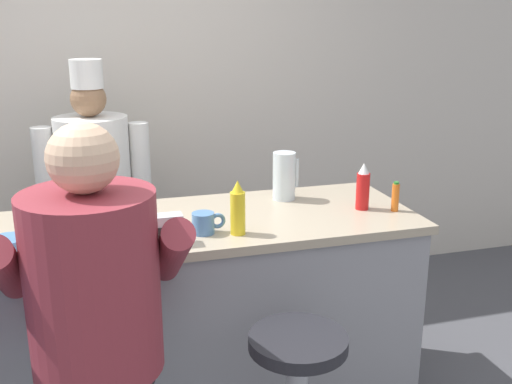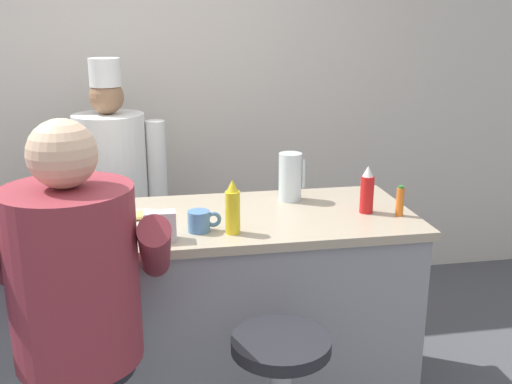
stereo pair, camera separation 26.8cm
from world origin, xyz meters
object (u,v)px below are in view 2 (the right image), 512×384
object	(u,v)px
hot_sauce_bottle_orange	(400,201)
water_pitcher_clear	(290,177)
cook_in_whites_near	(113,186)
diner_seated_maroon	(76,285)
mustard_bottle_yellow	(233,209)
napkin_dispenser_chrome	(160,226)
coffee_mug_blue	(200,221)
breakfast_plate	(140,219)
ketchup_bottle_red	(367,191)
cereal_bowl	(9,235)

from	to	relation	value
hot_sauce_bottle_orange	water_pitcher_clear	size ratio (longest dim) A/B	0.60
cook_in_whites_near	diner_seated_maroon	bearing A→B (deg)	-91.76
mustard_bottle_yellow	diner_seated_maroon	xyz separation A→B (m)	(-0.60, -0.41, -0.11)
napkin_dispenser_chrome	diner_seated_maroon	world-z (taller)	diner_seated_maroon
coffee_mug_blue	cook_in_whites_near	world-z (taller)	cook_in_whites_near
mustard_bottle_yellow	breakfast_plate	bearing A→B (deg)	151.36
diner_seated_maroon	mustard_bottle_yellow	bearing A→B (deg)	34.21
coffee_mug_blue	cook_in_whites_near	size ratio (longest dim) A/B	0.09
hot_sauce_bottle_orange	breakfast_plate	world-z (taller)	hot_sauce_bottle_orange
ketchup_bottle_red	coffee_mug_blue	world-z (taller)	ketchup_bottle_red
hot_sauce_bottle_orange	diner_seated_maroon	size ratio (longest dim) A/B	0.09
ketchup_bottle_red	cereal_bowl	xyz separation A→B (m)	(-1.56, -0.09, -0.08)
diner_seated_maroon	cook_in_whites_near	distance (m)	1.51
mustard_bottle_yellow	diner_seated_maroon	world-z (taller)	diner_seated_maroon
breakfast_plate	cook_in_whites_near	xyz separation A→B (m)	(-0.17, 0.89, -0.09)
water_pitcher_clear	cereal_bowl	xyz separation A→B (m)	(-1.25, -0.35, -0.09)
diner_seated_maroon	cook_in_whites_near	size ratio (longest dim) A/B	0.95
mustard_bottle_yellow	coffee_mug_blue	size ratio (longest dim) A/B	1.62
napkin_dispenser_chrome	cook_in_whites_near	bearing A→B (deg)	102.42
cereal_bowl	napkin_dispenser_chrome	xyz separation A→B (m)	(0.60, -0.11, 0.04)
hot_sauce_bottle_orange	diner_seated_maroon	distance (m)	1.47
cereal_bowl	diner_seated_maroon	bearing A→B (deg)	-57.23
breakfast_plate	napkin_dispenser_chrome	xyz separation A→B (m)	(0.08, -0.24, 0.05)
napkin_dispenser_chrome	hot_sauce_bottle_orange	bearing A→B (deg)	6.49
hot_sauce_bottle_orange	cereal_bowl	size ratio (longest dim) A/B	0.98
diner_seated_maroon	ketchup_bottle_red	bearing A→B (deg)	24.50
cereal_bowl	diner_seated_maroon	xyz separation A→B (m)	(0.31, -0.48, -0.03)
cereal_bowl	napkin_dispenser_chrome	world-z (taller)	napkin_dispenser_chrome
breakfast_plate	napkin_dispenser_chrome	size ratio (longest dim) A/B	2.13
coffee_mug_blue	napkin_dispenser_chrome	size ratio (longest dim) A/B	1.11
mustard_bottle_yellow	diner_seated_maroon	bearing A→B (deg)	-145.79
ketchup_bottle_red	breakfast_plate	xyz separation A→B (m)	(-1.03, 0.05, -0.09)
water_pitcher_clear	cereal_bowl	size ratio (longest dim) A/B	1.65
diner_seated_maroon	napkin_dispenser_chrome	bearing A→B (deg)	51.65
breakfast_plate	coffee_mug_blue	xyz separation A→B (m)	(0.25, -0.16, 0.03)
mustard_bottle_yellow	coffee_mug_blue	bearing A→B (deg)	160.61
mustard_bottle_yellow	hot_sauce_bottle_orange	bearing A→B (deg)	6.61
cook_in_whites_near	cereal_bowl	bearing A→B (deg)	-109.04
cereal_bowl	diner_seated_maroon	distance (m)	0.57
cereal_bowl	hot_sauce_bottle_orange	bearing A→B (deg)	0.61
cereal_bowl	ketchup_bottle_red	bearing A→B (deg)	3.28
cereal_bowl	napkin_dispenser_chrome	bearing A→B (deg)	-9.88
cook_in_whites_near	ketchup_bottle_red	bearing A→B (deg)	-38.01
diner_seated_maroon	hot_sauce_bottle_orange	bearing A→B (deg)	19.81
breakfast_plate	cereal_bowl	size ratio (longest dim) A/B	1.91
napkin_dispenser_chrome	ketchup_bottle_red	bearing A→B (deg)	11.56
water_pitcher_clear	cereal_bowl	bearing A→B (deg)	-164.58
cereal_bowl	coffee_mug_blue	xyz separation A→B (m)	(0.77, -0.03, 0.02)
mustard_bottle_yellow	hot_sauce_bottle_orange	world-z (taller)	mustard_bottle_yellow
ketchup_bottle_red	hot_sauce_bottle_orange	bearing A→B (deg)	-28.11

